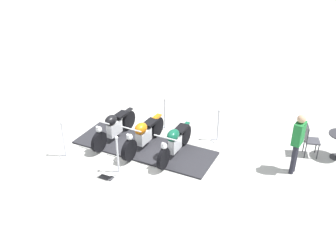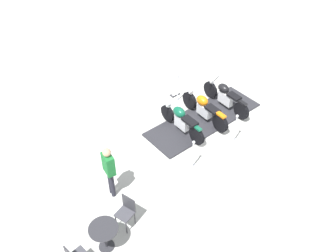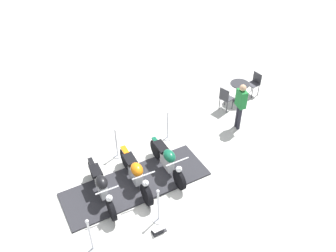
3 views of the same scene
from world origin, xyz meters
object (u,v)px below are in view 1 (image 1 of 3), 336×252
motorcycle_copper (143,134)px  stanchion_left_mid (165,118)px  motorcycle_black (114,127)px  stanchion_right_mid (118,162)px  stanchion_right_front (65,146)px  motorcycle_forest (175,141)px  stanchion_left_rear (218,131)px  info_placard (107,176)px  cafe_chair_across_table (310,139)px  bystander_person (298,139)px

motorcycle_copper → stanchion_left_mid: bearing=-177.9°
motorcycle_black → motorcycle_copper: (0.37, 0.95, -0.02)m
motorcycle_black → stanchion_right_mid: stanchion_right_mid is taller
motorcycle_black → stanchion_right_front: 1.57m
motorcycle_forest → stanchion_left_rear: 1.63m
stanchion_left_rear → stanchion_left_mid: stanchion_left_mid is taller
stanchion_right_mid → info_placard: 0.48m
info_placard → cafe_chair_across_table: 5.79m
cafe_chair_across_table → motorcycle_black: bearing=-177.4°
cafe_chair_across_table → stanchion_right_front: bearing=-168.9°
motorcycle_forest → bystander_person: size_ratio=1.12×
motorcycle_copper → cafe_chair_across_table: (-0.04, 4.77, 0.05)m
motorcycle_black → stanchion_left_rear: (-0.28, 3.15, -0.19)m
stanchion_left_mid → cafe_chair_across_table: size_ratio=1.16×
stanchion_left_mid → cafe_chair_across_table: bearing=73.3°
motorcycle_forest → bystander_person: bystander_person is taller
motorcycle_black → stanchion_left_mid: (-0.94, 1.47, -0.14)m
stanchion_right_front → stanchion_left_rear: bearing=105.9°
motorcycle_copper → stanchion_left_mid: size_ratio=1.89×
stanchion_left_mid → bystander_person: bystander_person is taller
stanchion_right_front → stanchion_right_mid: 1.80m
stanchion_left_rear → bystander_person: size_ratio=0.62×
stanchion_left_rear → stanchion_right_front: size_ratio=0.95×
stanchion_right_mid → cafe_chair_across_table: 5.43m
stanchion_right_front → info_placard: stanchion_right_front is taller
stanchion_right_front → info_placard: 1.69m
bystander_person → cafe_chair_across_table: bearing=-93.6°
bystander_person → stanchion_right_front: bearing=28.0°
motorcycle_forest → stanchion_left_mid: size_ratio=1.79×
motorcycle_black → motorcycle_forest: (0.75, 1.90, 0.01)m
motorcycle_black → stanchion_right_front: bearing=-28.0°
stanchion_right_mid → info_placard: (0.25, -0.28, -0.30)m
motorcycle_black → cafe_chair_across_table: size_ratio=2.17×
motorcycle_black → motorcycle_copper: 1.02m
motorcycle_black → motorcycle_copper: bearing=92.3°
motorcycle_black → cafe_chair_across_table: (0.33, 5.72, 0.03)m
motorcycle_forest → motorcycle_copper: bearing=-89.8°
motorcycle_forest → stanchion_right_front: 3.13m
motorcycle_forest → stanchion_left_rear: bearing=151.5°
motorcycle_black → bystander_person: bearing=100.1°
stanchion_right_front → stanchion_right_mid: bearing=68.3°
stanchion_left_mid → stanchion_right_mid: size_ratio=0.95×
stanchion_left_mid → stanchion_left_rear: bearing=68.3°
motorcycle_copper → motorcycle_forest: motorcycle_copper is taller
stanchion_left_rear → stanchion_right_mid: stanchion_right_mid is taller
stanchion_right_front → cafe_chair_across_table: stanchion_right_front is taller
stanchion_right_front → cafe_chair_across_table: 6.98m
stanchion_left_rear → motorcycle_black: bearing=-84.9°
stanchion_right_front → stanchion_right_mid: size_ratio=1.00×
stanchion_left_rear → cafe_chair_across_table: 2.65m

